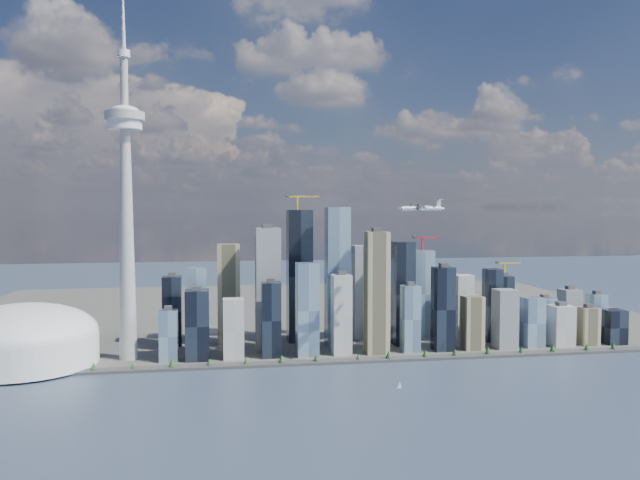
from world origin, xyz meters
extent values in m
plane|color=#2D3C4E|center=(0.00, 0.00, 0.00)|extent=(4000.00, 4000.00, 0.00)
cube|color=#383838|center=(0.00, 250.00, 2.00)|extent=(1100.00, 22.00, 4.00)
cube|color=#4C4C47|center=(0.00, 700.00, 1.50)|extent=(1400.00, 900.00, 3.00)
cylinder|color=#3F2D1E|center=(-390.00, 250.00, 5.20)|extent=(1.00, 1.00, 2.40)
cone|color=#1A491A|center=(-390.00, 250.00, 8.80)|extent=(7.20, 7.20, 8.00)
cylinder|color=#3F2D1E|center=(-303.33, 250.00, 5.20)|extent=(1.00, 1.00, 2.40)
cone|color=#1A491A|center=(-303.33, 250.00, 8.80)|extent=(7.20, 7.20, 8.00)
cylinder|color=#3F2D1E|center=(-216.67, 250.00, 5.20)|extent=(1.00, 1.00, 2.40)
cone|color=#1A491A|center=(-216.67, 250.00, 8.80)|extent=(7.20, 7.20, 8.00)
cylinder|color=#3F2D1E|center=(-130.00, 250.00, 5.20)|extent=(1.00, 1.00, 2.40)
cone|color=#1A491A|center=(-130.00, 250.00, 8.80)|extent=(7.20, 7.20, 8.00)
cylinder|color=#3F2D1E|center=(-43.33, 250.00, 5.20)|extent=(1.00, 1.00, 2.40)
cone|color=#1A491A|center=(-43.33, 250.00, 8.80)|extent=(7.20, 7.20, 8.00)
cylinder|color=#3F2D1E|center=(43.33, 250.00, 5.20)|extent=(1.00, 1.00, 2.40)
cone|color=#1A491A|center=(43.33, 250.00, 8.80)|extent=(7.20, 7.20, 8.00)
cylinder|color=#3F2D1E|center=(130.00, 250.00, 5.20)|extent=(1.00, 1.00, 2.40)
cone|color=#1A491A|center=(130.00, 250.00, 8.80)|extent=(7.20, 7.20, 8.00)
cylinder|color=#3F2D1E|center=(216.67, 250.00, 5.20)|extent=(1.00, 1.00, 2.40)
cone|color=#1A491A|center=(216.67, 250.00, 8.80)|extent=(7.20, 7.20, 8.00)
cylinder|color=#3F2D1E|center=(303.33, 250.00, 5.20)|extent=(1.00, 1.00, 2.40)
cone|color=#1A491A|center=(303.33, 250.00, 8.80)|extent=(7.20, 7.20, 8.00)
cylinder|color=#3F2D1E|center=(390.00, 250.00, 5.20)|extent=(1.00, 1.00, 2.40)
cone|color=#1A491A|center=(390.00, 250.00, 8.80)|extent=(7.20, 7.20, 8.00)
cylinder|color=#3F2D1E|center=(476.67, 250.00, 5.20)|extent=(1.00, 1.00, 2.40)
cone|color=#1A491A|center=(476.67, 250.00, 8.80)|extent=(7.20, 7.20, 8.00)
cube|color=black|center=(-200.00, 290.00, 53.87)|extent=(34.00, 34.00, 101.74)
cube|color=#6B87A2|center=(-200.00, 340.00, 67.75)|extent=(30.00, 30.00, 129.49)
cube|color=#B6B6B2|center=(-150.00, 290.00, 46.94)|extent=(30.00, 30.00, 87.87)
cube|color=tan|center=(-150.00, 395.00, 83.93)|extent=(36.00, 36.00, 161.87)
cube|color=slate|center=(-95.00, 340.00, 97.81)|extent=(38.00, 38.00, 189.61)
cube|color=black|center=(-95.00, 290.00, 58.50)|extent=(28.00, 28.00, 110.99)
cube|color=#6B87A2|center=(-40.00, 290.00, 72.37)|extent=(32.00, 32.00, 138.74)
cube|color=black|center=(-40.00, 395.00, 111.68)|extent=(40.00, 40.00, 217.36)
cube|color=#6B87A2|center=(15.00, 340.00, 113.99)|extent=(36.00, 36.00, 221.99)
cube|color=#B6B6B2|center=(15.00, 290.00, 63.12)|extent=(28.00, 28.00, 120.24)
cube|color=tan|center=(70.00, 290.00, 95.49)|extent=(34.00, 34.00, 184.99)
cube|color=slate|center=(70.00, 395.00, 81.62)|extent=(30.00, 30.00, 157.24)
cube|color=black|center=(125.00, 340.00, 86.25)|extent=(32.00, 32.00, 166.49)
cube|color=#6B87A2|center=(125.00, 290.00, 53.87)|extent=(26.00, 26.00, 101.74)
cube|color=black|center=(175.00, 290.00, 67.75)|extent=(30.00, 30.00, 129.49)
cube|color=#6B87A2|center=(175.00, 395.00, 77.00)|extent=(34.00, 34.00, 147.99)
cube|color=#B6B6B2|center=(225.00, 340.00, 58.50)|extent=(28.00, 28.00, 110.99)
cube|color=tan|center=(225.00, 290.00, 44.62)|extent=(30.00, 30.00, 83.25)
cube|color=slate|center=(275.00, 290.00, 49.25)|extent=(32.00, 32.00, 92.49)
cube|color=black|center=(275.00, 340.00, 63.12)|extent=(26.00, 26.00, 120.24)
cube|color=#6B87A2|center=(325.00, 290.00, 42.31)|extent=(30.00, 30.00, 78.62)
cube|color=black|center=(325.00, 395.00, 53.87)|extent=(28.00, 28.00, 101.74)
cube|color=#6B87A2|center=(375.00, 340.00, 37.69)|extent=(30.00, 30.00, 69.37)
cube|color=#B6B6B2|center=(375.00, 290.00, 35.37)|extent=(34.00, 34.00, 64.75)
cube|color=tan|center=(420.00, 290.00, 33.06)|extent=(28.00, 28.00, 60.12)
cube|color=slate|center=(420.00, 340.00, 44.62)|extent=(30.00, 30.00, 83.25)
cube|color=black|center=(465.00, 290.00, 30.75)|extent=(32.00, 32.00, 55.50)
cube|color=#6B87A2|center=(465.00, 340.00, 40.00)|extent=(26.00, 26.00, 74.00)
cube|color=black|center=(-240.00, 395.00, 58.50)|extent=(30.00, 30.00, 110.99)
cube|color=#6B87A2|center=(-240.00, 290.00, 40.00)|extent=(26.00, 26.00, 74.00)
cube|color=yellow|center=(-40.00, 395.00, 231.36)|extent=(3.00, 3.00, 22.00)
cube|color=yellow|center=(-31.75, 395.00, 242.36)|extent=(55.00, 2.20, 2.20)
cube|color=#383838|center=(-56.50, 395.00, 244.36)|extent=(6.00, 4.00, 4.00)
cube|color=red|center=(175.00, 395.00, 161.99)|extent=(3.00, 3.00, 22.00)
cube|color=red|center=(182.20, 395.00, 172.99)|extent=(48.00, 2.20, 2.20)
cube|color=#383838|center=(160.60, 395.00, 174.99)|extent=(6.00, 4.00, 4.00)
cube|color=yellow|center=(325.00, 395.00, 115.74)|extent=(3.00, 3.00, 22.00)
cube|color=yellow|center=(331.75, 395.00, 126.74)|extent=(45.00, 2.20, 2.20)
cube|color=#383838|center=(311.50, 395.00, 128.74)|extent=(6.00, 4.00, 4.00)
cone|color=#ABABA5|center=(-300.00, 310.00, 173.00)|extent=(26.00, 26.00, 340.00)
cylinder|color=white|center=(-300.00, 310.00, 343.00)|extent=(48.00, 48.00, 14.00)
cylinder|color=#ABABA5|center=(-300.00, 310.00, 355.00)|extent=(56.00, 56.00, 12.00)
ellipsoid|color=white|center=(-300.00, 310.00, 363.00)|extent=(40.00, 40.00, 14.00)
cylinder|color=#ABABA5|center=(-300.00, 310.00, 403.00)|extent=(11.00, 11.00, 80.00)
cylinder|color=white|center=(-300.00, 310.00, 443.00)|extent=(18.00, 18.00, 10.00)
cone|color=silver|center=(-300.00, 310.00, 501.00)|extent=(7.00, 7.00, 105.00)
cylinder|color=white|center=(-440.00, 300.00, 25.00)|extent=(200.00, 200.00, 44.00)
ellipsoid|color=white|center=(-440.00, 300.00, 47.00)|extent=(200.00, 200.00, 84.00)
cylinder|color=silver|center=(100.83, 185.86, 222.87)|extent=(55.09, 10.64, 6.74)
cone|color=silver|center=(72.48, 183.83, 222.87)|extent=(7.83, 7.25, 6.74)
cone|color=silver|center=(130.23, 187.97, 222.87)|extent=(10.98, 7.47, 6.74)
cube|color=silver|center=(98.73, 185.71, 226.45)|extent=(12.62, 59.41, 1.05)
cylinder|color=silver|center=(99.56, 174.16, 224.77)|extent=(11.82, 4.61, 3.79)
cylinder|color=silver|center=(97.90, 197.26, 224.77)|extent=(11.82, 4.61, 3.79)
cylinder|color=#3F3F3F|center=(93.26, 173.71, 224.77)|extent=(0.92, 8.42, 8.42)
cylinder|color=#3F3F3F|center=(91.60, 196.81, 224.77)|extent=(0.92, 8.42, 8.42)
cube|color=silver|center=(127.08, 187.74, 229.61)|extent=(5.94, 1.26, 11.58)
cube|color=silver|center=(127.08, 187.74, 235.51)|extent=(5.98, 19.23, 0.74)
cube|color=white|center=(50.78, 114.00, 0.39)|extent=(5.91, 1.96, 0.78)
cylinder|color=#999999|center=(50.78, 114.00, 4.88)|extent=(0.23, 0.23, 8.78)
camera|label=1|loc=(-169.95, -623.19, 224.45)|focal=35.00mm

